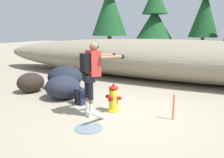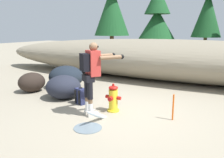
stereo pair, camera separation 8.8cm
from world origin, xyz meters
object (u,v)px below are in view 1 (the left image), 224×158
Objects in this scene: utility_worker at (93,70)px; spare_backpack at (81,96)px; fire_hydrant at (113,99)px; boulder_small at (31,82)px; boulder_large at (63,87)px; boulder_mid at (65,77)px; survey_stake at (173,107)px.

spare_backpack is (-0.74, 0.55, -0.88)m from utility_worker.
fire_hydrant is 0.80× the size of boulder_small.
boulder_large is 1.39m from boulder_small.
utility_worker is at bearing -125.83° from fire_hydrant.
fire_hydrant is 3.25m from boulder_small.
boulder_small is (-3.22, 0.43, -0.00)m from fire_hydrant.
fire_hydrant is at bearing -7.54° from boulder_small.
utility_worker is at bearing -39.32° from boulder_mid.
survey_stake is (2.52, -0.01, 0.08)m from spare_backpack.
utility_worker reaches higher than boulder_small.
spare_backpack is 0.53× the size of boulder_small.
boulder_large is (-1.51, 0.77, -0.75)m from utility_worker.
boulder_large is 1.73× the size of survey_stake.
fire_hydrant is 1.07m from spare_backpack.
survey_stake is at bearing 3.77° from fire_hydrant.
spare_backpack is at bearing 179.67° from survey_stake.
boulder_mid reaches higher than fire_hydrant.
boulder_mid is (-0.74, 1.07, 0.04)m from boulder_large.
utility_worker is (-0.32, -0.44, 0.78)m from fire_hydrant.
boulder_mid is 1.17m from boulder_small.
fire_hydrant is at bearing -76.55° from spare_backpack.
utility_worker is 1.41× the size of boulder_mid.
utility_worker reaches higher than spare_backpack.
utility_worker is at bearing -163.17° from survey_stake.
boulder_mid is at bearing 151.45° from fire_hydrant.
spare_backpack is at bearing 174.00° from fire_hydrant.
survey_stake is at bearing -70.88° from spare_backpack.
boulder_small reaches higher than survey_stake.
fire_hydrant is at bearing -28.55° from boulder_mid.
fire_hydrant is 1.17× the size of survey_stake.
utility_worker reaches higher than fire_hydrant.
boulder_large is at bearing 175.94° from survey_stake.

